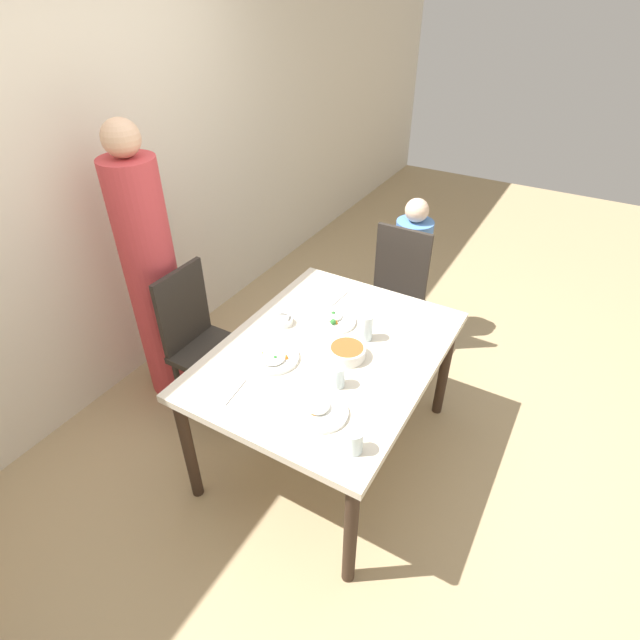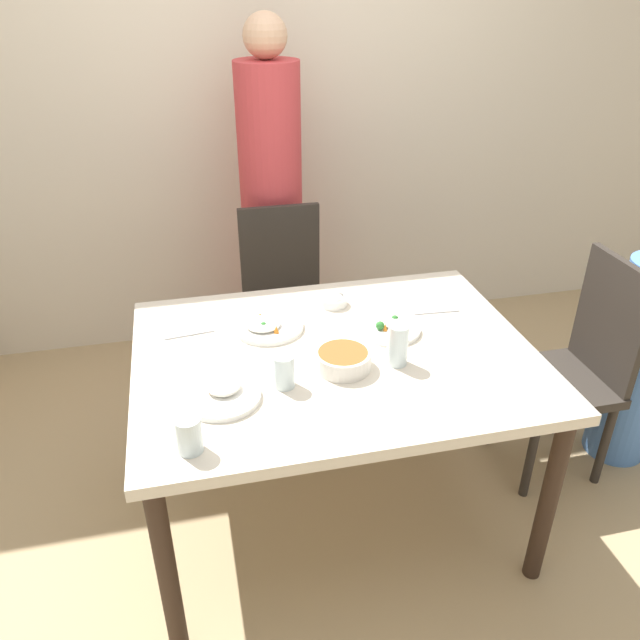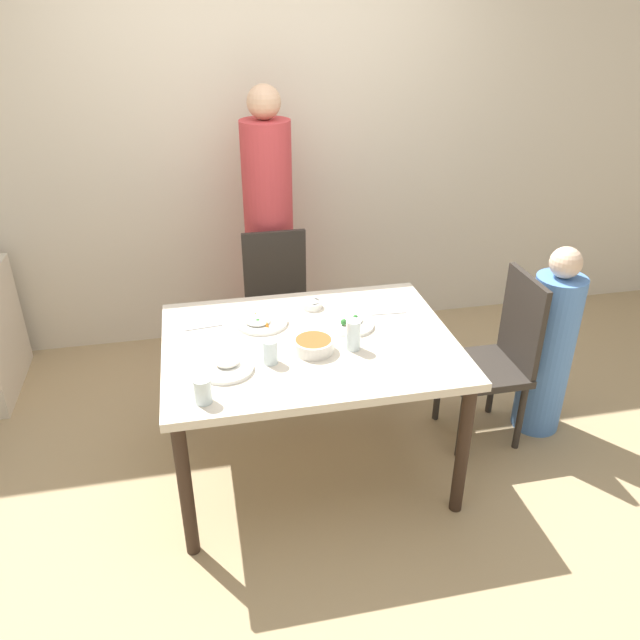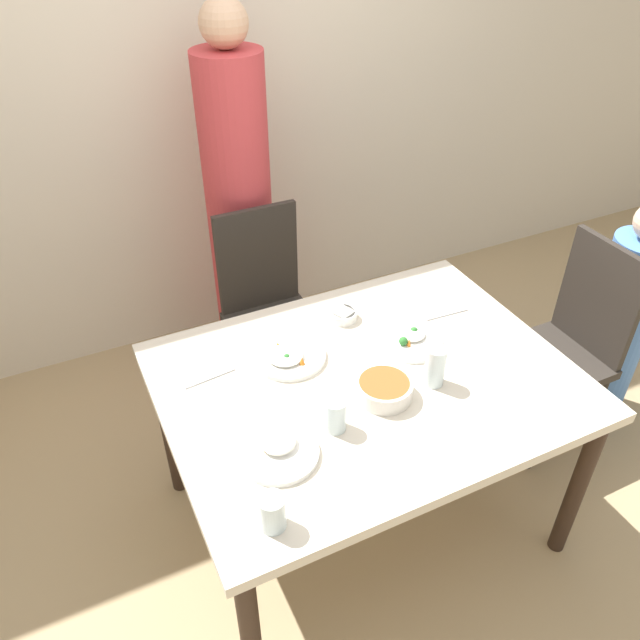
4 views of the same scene
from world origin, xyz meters
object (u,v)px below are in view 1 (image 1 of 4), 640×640
(chair_adult_spot, at_px, (202,339))
(plate_rice_adult, at_px, (273,358))
(bowl_curry, at_px, (347,352))
(glass_water_tall, at_px, (354,441))
(chair_child_spot, at_px, (393,294))
(person_child, at_px, (409,275))
(person_adult, at_px, (153,280))

(chair_adult_spot, relative_size, plate_rice_adult, 3.65)
(bowl_curry, bearing_deg, glass_water_tall, -149.54)
(chair_child_spot, height_order, person_child, person_child)
(chair_child_spot, xyz_separation_m, person_adult, (-1.04, 1.11, 0.32))
(glass_water_tall, bearing_deg, chair_child_spot, 16.86)
(chair_adult_spot, distance_m, glass_water_tall, 1.38)
(person_adult, relative_size, bowl_curry, 9.35)
(chair_adult_spot, height_order, person_child, person_child)
(plate_rice_adult, relative_size, glass_water_tall, 2.41)
(bowl_curry, relative_size, glass_water_tall, 1.74)
(person_adult, xyz_separation_m, plate_rice_adult, (-0.18, -0.98, -0.05))
(chair_adult_spot, relative_size, person_child, 0.87)
(chair_child_spot, relative_size, glass_water_tall, 8.81)
(plate_rice_adult, xyz_separation_m, glass_water_tall, (-0.30, -0.60, 0.04))
(chair_child_spot, distance_m, plate_rice_adult, 1.26)
(chair_child_spot, xyz_separation_m, plate_rice_adult, (-1.22, 0.14, 0.26))
(person_adult, bearing_deg, chair_child_spot, -46.82)
(person_child, xyz_separation_m, glass_water_tall, (-1.82, -0.46, 0.30))
(person_adult, xyz_separation_m, bowl_curry, (0.02, -1.28, -0.04))
(chair_adult_spot, relative_size, glass_water_tall, 8.81)
(chair_adult_spot, bearing_deg, bowl_curry, -88.84)
(person_adult, height_order, person_child, person_adult)
(person_child, bearing_deg, bowl_curry, -172.75)
(chair_adult_spot, xyz_separation_m, bowl_curry, (0.02, -0.96, 0.28))
(plate_rice_adult, bearing_deg, chair_child_spot, -6.35)
(person_adult, xyz_separation_m, person_child, (1.34, -1.11, -0.32))
(chair_adult_spot, height_order, chair_child_spot, same)
(person_child, bearing_deg, person_adult, 140.26)
(plate_rice_adult, bearing_deg, glass_water_tall, -116.79)
(chair_adult_spot, bearing_deg, person_child, -30.76)
(person_child, height_order, glass_water_tall, person_child)
(plate_rice_adult, distance_m, glass_water_tall, 0.67)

